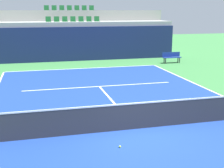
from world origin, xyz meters
TOP-DOWN VIEW (x-y plane):
  - ground_plane at (0.00, 0.00)m, footprint 80.00×80.00m
  - court_surface at (0.00, 0.00)m, footprint 11.00×24.00m
  - baseline_far at (0.00, 11.95)m, footprint 11.00×0.10m
  - service_line_far at (0.00, 6.40)m, footprint 8.26×0.10m
  - centre_service_line at (0.00, 3.20)m, footprint 0.10×6.40m
  - back_wall at (0.00, 15.58)m, footprint 17.05×0.30m
  - stands_tier_lower at (0.00, 16.93)m, footprint 17.05×2.40m
  - stands_tier_upper at (0.00, 19.33)m, footprint 17.05×2.40m
  - seating_row_lower at (-0.00, 17.02)m, footprint 4.59×0.44m
  - seating_row_upper at (-0.00, 19.42)m, footprint 4.59×0.44m
  - tennis_net at (0.00, 0.00)m, footprint 11.08×0.08m
  - player_bench at (7.21, 12.66)m, footprint 1.50×0.40m
  - tennis_ball_2 at (-0.99, -1.33)m, footprint 0.07×0.07m

SIDE VIEW (x-z plane):
  - ground_plane at x=0.00m, z-range 0.00..0.00m
  - court_surface at x=0.00m, z-range 0.00..0.01m
  - baseline_far at x=0.00m, z-range 0.01..0.01m
  - service_line_far at x=0.00m, z-range 0.01..0.01m
  - centre_service_line at x=0.00m, z-range 0.01..0.01m
  - tennis_ball_2 at x=-0.99m, z-range 0.01..0.08m
  - player_bench at x=7.21m, z-range 0.08..0.93m
  - tennis_net at x=0.00m, z-range -0.03..1.04m
  - back_wall at x=0.00m, z-range 0.00..2.78m
  - stands_tier_lower at x=0.00m, z-range 0.00..3.15m
  - stands_tier_upper at x=0.00m, z-range 0.00..4.10m
  - seating_row_lower at x=0.00m, z-range 3.06..3.50m
  - seating_row_upper at x=0.00m, z-range 4.00..4.44m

